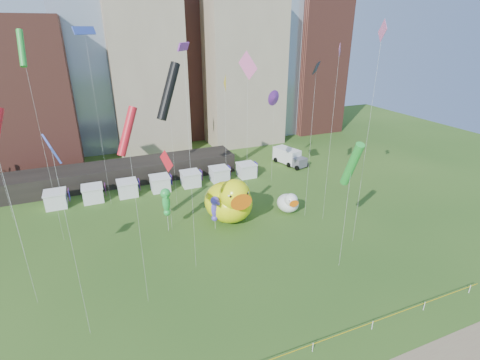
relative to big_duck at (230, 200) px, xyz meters
name	(u,v)px	position (x,y,z in m)	size (l,w,h in m)	color
skyline	(133,42)	(-5.40, 38.59, 18.40)	(101.00, 23.00, 68.00)	brown
pavilion	(123,173)	(-11.64, 19.53, -1.44)	(38.00, 6.00, 3.20)	black
vendor_tents	(160,184)	(-6.63, 13.53, -1.93)	(33.24, 2.80, 2.40)	white
big_duck	(230,200)	(0.00, 0.00, 0.00)	(6.28, 8.53, 6.62)	#F6FF0D
small_duck	(288,202)	(8.49, -0.79, -1.59)	(3.45, 4.30, 3.15)	white
seahorse_green	(166,200)	(-8.19, 0.54, 1.35)	(1.48, 1.73, 5.93)	silver
seahorse_purple	(215,207)	(-2.55, -1.39, 0.19)	(1.36, 1.59, 4.65)	silver
box_truck	(289,157)	(18.32, 16.19, -1.55)	(4.24, 7.24, 2.90)	white
kite_1	(248,69)	(2.07, -0.86, 16.64)	(1.06, 3.03, 21.60)	silver
kite_2	(168,92)	(-5.46, 7.41, 13.32)	(4.34, 3.25, 20.03)	silver
kite_3	(22,49)	(-20.51, 3.38, 19.01)	(0.77, 2.16, 23.90)	silver
kite_5	(84,32)	(-14.38, 11.30, 20.43)	(2.73, 2.29, 24.14)	silver
kite_7	(184,51)	(-7.09, -8.06, 19.09)	(1.54, 2.01, 22.82)	silver
kite_8	(127,132)	(-12.79, -11.42, 13.48)	(2.24, 1.72, 18.45)	silver
kite_9	(381,42)	(11.98, -10.49, 19.65)	(0.80, 1.98, 24.75)	silver
kite_10	(316,68)	(10.04, -2.72, 16.54)	(2.97, 3.43, 20.27)	silver
kite_11	(352,164)	(7.35, -13.93, 8.74)	(1.42, 3.06, 14.29)	silver
kite_12	(225,83)	(-0.22, 0.57, 14.93)	(0.96, 1.98, 19.02)	silver
kite_13	(51,149)	(-18.00, -13.54, 13.36)	(1.28, 3.88, 17.04)	silver
kite_15	(274,98)	(11.60, 10.32, 10.85)	(2.12, 1.54, 15.08)	silver
kite_16	(167,162)	(-7.73, 0.63, 6.23)	(1.04, 2.54, 10.73)	silver
kite_17	(338,64)	(11.84, -4.38, 17.13)	(1.11, 1.14, 22.40)	silver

